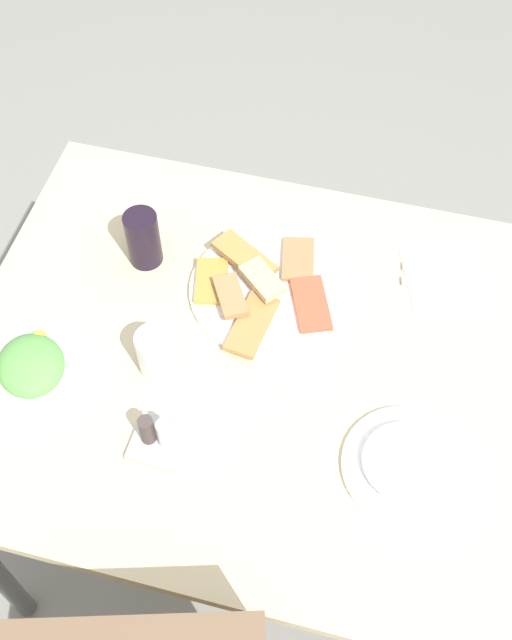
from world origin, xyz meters
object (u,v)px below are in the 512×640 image
Objects in this scene: pide_platter at (266,289)px; salad_plate_greens at (409,464)px; drinking_glass at (156,353)px; spoon at (444,283)px; paper_napkin at (444,277)px; fork at (446,269)px; salad_plate_rice at (32,367)px; soda_can at (143,239)px; condiment_caddy at (157,437)px; dining_table at (248,379)px.

pide_platter is 1.41× the size of salad_plate_greens.
drinking_glass is 0.61× the size of spoon.
drinking_glass is 0.65× the size of paper_napkin.
pide_platter is at bearing 6.65° from spoon.
fork is at bearing -90.00° from paper_napkin.
paper_napkin is at bearing -150.03° from salad_plate_rice.
drinking_glass reaches higher than salad_plate_greens.
soda_can is 0.81× the size of paper_napkin.
paper_napkin is at bearing -91.63° from salad_plate_greens.
pide_platter is at bearing 20.26° from paper_napkin.
condiment_caddy is at bearing 111.66° from soda_can.
fork is (-0.01, -0.44, -0.01)m from salad_plate_greens.
condiment_caddy is (0.42, 0.06, 0.01)m from salad_plate_greens.
salad_plate_rice is at bearing 69.48° from soda_can.
fork is (-0.48, -0.35, -0.04)m from drinking_glass.
dining_table is 10.65× the size of drinking_glass.
condiment_caddy is at bearing 47.93° from paper_napkin.
salad_plate_rice is (0.36, 0.28, 0.01)m from pide_platter.
dining_table is 6.17× the size of fork.
salad_plate_greens is 0.42m from paper_napkin.
soda_can reaches higher than paper_napkin.
drinking_glass is (0.47, -0.08, 0.03)m from salad_plate_greens.
drinking_glass is 0.60m from fork.
condiment_caddy reaches higher than salad_plate_rice.
paper_napkin is at bearing -132.07° from condiment_caddy.
salad_plate_rice is at bearing 18.03° from spoon.
salad_plate_rice is at bearing 20.79° from fork.
spoon is (-0.33, -0.10, -0.01)m from pide_platter.
salad_plate_rice is 0.23m from drinking_glass.
fork is (0.00, -0.02, 0.00)m from paper_napkin.
paper_napkin is 0.64m from condiment_caddy.
dining_table is 8.64× the size of soda_can.
dining_table is 6.47× the size of spoon.
salad_plate_rice is 0.79m from spoon.
pide_platter is 0.46m from salad_plate_rice.
paper_napkin is at bearing -140.75° from dining_table.
paper_napkin is (-0.48, -0.33, -0.05)m from drinking_glass.
condiment_caddy reaches higher than dining_table.
salad_plate_rice reaches higher than pide_platter.
salad_plate_greens reaches higher than fork.
paper_napkin is (-0.69, -0.40, -0.02)m from salad_plate_rice.
soda_can is (0.25, -0.02, 0.05)m from pide_platter.
drinking_glass reaches higher than pide_platter.
soda_can is (-0.11, -0.30, 0.04)m from salad_plate_rice.
dining_table is at bearing -25.00° from salad_plate_greens.
fork is at bearing -138.93° from dining_table.
salad_plate_greens is 0.68m from salad_plate_rice.
drinking_glass is 0.58m from spoon.
dining_table is 0.44m from paper_napkin.
salad_plate_rice reaches higher than spoon.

